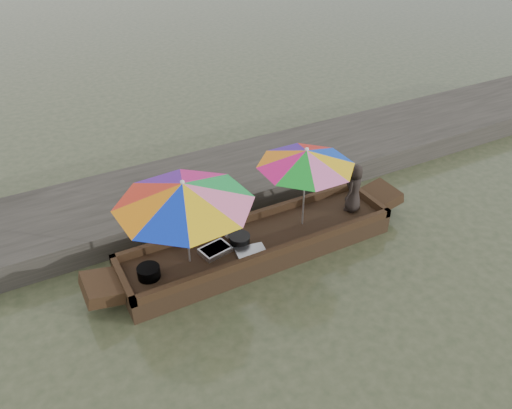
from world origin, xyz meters
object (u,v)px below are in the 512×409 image
supply_bag (231,227)px  vendor (354,188)px  umbrella_stern (304,188)px  boat_hull (259,246)px  tray_crayfish (215,250)px  charcoal_grill (240,240)px  tray_scallop (251,252)px  cooking_pot (149,272)px  umbrella_bow (186,223)px

supply_bag → vendor: vendor is taller
umbrella_stern → boat_hull: bearing=180.0°
tray_crayfish → charcoal_grill: charcoal_grill is taller
tray_crayfish → tray_scallop: bearing=-31.9°
boat_hull → cooking_pot: size_ratio=13.57×
supply_bag → vendor: (2.35, -0.42, 0.35)m
tray_crayfish → umbrella_stern: 1.88m
boat_hull → umbrella_bow: 1.61m
cooking_pot → supply_bag: supply_bag is taller
tray_crayfish → umbrella_stern: size_ratio=0.29×
umbrella_bow → umbrella_stern: size_ratio=1.29×
tray_scallop → charcoal_grill: bearing=98.1°
tray_scallop → umbrella_bow: (-0.98, 0.31, 0.74)m
tray_crayfish → umbrella_bow: size_ratio=0.23×
vendor → umbrella_stern: 1.13m
boat_hull → umbrella_bow: size_ratio=2.24×
boat_hull → tray_crayfish: 0.86m
boat_hull → tray_crayfish: size_ratio=9.88×
boat_hull → tray_crayfish: bearing=179.5°
charcoal_grill → supply_bag: size_ratio=1.23×
tray_crayfish → supply_bag: (0.47, 0.36, 0.09)m
supply_bag → tray_scallop: bearing=-86.4°
umbrella_bow → tray_scallop: bearing=-17.7°
vendor → umbrella_bow: umbrella_bow is taller
umbrella_bow → supply_bag: bearing=21.2°
supply_bag → vendor: size_ratio=0.29×
boat_hull → tray_crayfish: tray_crayfish is taller
cooking_pot → umbrella_stern: bearing=1.1°
vendor → umbrella_stern: umbrella_stern is taller
tray_crayfish → vendor: size_ratio=0.52×
charcoal_grill → umbrella_stern: bearing=-0.6°
charcoal_grill → umbrella_stern: size_ratio=0.20×
charcoal_grill → umbrella_bow: bearing=-179.1°
boat_hull → supply_bag: 0.60m
boat_hull → vendor: bearing=-1.6°
tray_crayfish → umbrella_bow: bearing=-179.1°
tray_crayfish → umbrella_bow: 0.87m
tray_scallop → umbrella_bow: 1.27m
cooking_pot → supply_bag: bearing=14.2°
tray_crayfish → tray_scallop: size_ratio=1.00×
boat_hull → tray_scallop: bearing=-135.9°
cooking_pot → tray_crayfish: (1.18, 0.06, -0.05)m
cooking_pot → umbrella_stern: umbrella_stern is taller
cooking_pot → supply_bag: 1.70m
supply_bag → umbrella_stern: bearing=-15.9°
cooking_pot → tray_crayfish: cooking_pot is taller
tray_crayfish → charcoal_grill: (0.47, 0.01, 0.04)m
cooking_pot → tray_scallop: bearing=-8.6°
supply_bag → umbrella_bow: umbrella_bow is taller
tray_crayfish → charcoal_grill: 0.47m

